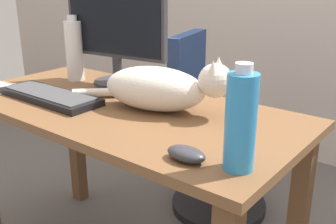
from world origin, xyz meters
TOP-DOWN VIEW (x-y plane):
  - desk at (0.00, 0.00)m, footprint 1.30×0.62m
  - office_chair at (0.01, 0.62)m, footprint 0.49×0.48m
  - monitor at (-0.21, 0.20)m, footprint 0.48×0.20m
  - keyboard at (-0.26, -0.11)m, footprint 0.44×0.15m
  - cat at (0.15, 0.05)m, footprint 0.60×0.27m
  - computer_mouse at (0.44, -0.22)m, footprint 0.11×0.06m
  - water_bottle at (-0.41, 0.14)m, footprint 0.07×0.07m
  - spray_bottle at (0.57, -0.18)m, footprint 0.07×0.07m

SIDE VIEW (x-z plane):
  - office_chair at x=0.01m, z-range -0.07..0.83m
  - desk at x=0.00m, z-range 0.24..0.96m
  - keyboard at x=-0.26m, z-range 0.72..0.75m
  - computer_mouse at x=0.44m, z-range 0.72..0.75m
  - cat at x=0.15m, z-range 0.70..0.90m
  - spray_bottle at x=0.57m, z-range 0.71..0.97m
  - water_bottle at x=-0.41m, z-range 0.71..0.99m
  - monitor at x=-0.21m, z-range 0.74..1.15m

